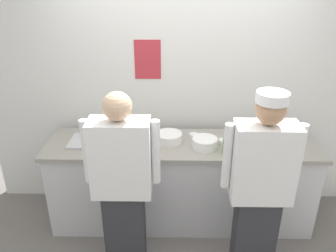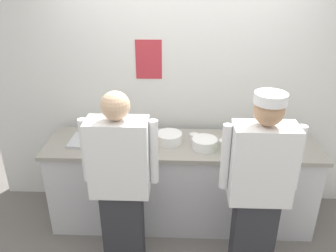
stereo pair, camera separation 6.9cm
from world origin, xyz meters
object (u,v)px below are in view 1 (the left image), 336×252
at_px(ramekin_green_sauce, 294,150).
at_px(squeeze_bottle_primary, 146,139).
at_px(chef_near_left, 122,184).
at_px(chef_center, 260,187).
at_px(squeeze_bottle_secondary, 226,145).
at_px(ramekin_orange_sauce, 223,142).
at_px(mixing_bowl_steel, 267,140).
at_px(ramekin_yellow_sauce, 287,139).
at_px(plate_stack_front, 169,138).
at_px(plate_stack_rear, 205,143).
at_px(deli_cup, 232,135).
at_px(ramekin_red_sauce, 194,136).
at_px(sheet_tray, 95,141).

bearing_deg(ramekin_green_sauce, squeeze_bottle_primary, 176.98).
relative_size(chef_near_left, chef_center, 0.99).
bearing_deg(squeeze_bottle_secondary, ramekin_orange_sauce, 87.51).
relative_size(mixing_bowl_steel, ramekin_orange_sauce, 3.41).
height_order(chef_near_left, ramekin_yellow_sauce, chef_near_left).
distance_m(plate_stack_front, mixing_bowl_steel, 0.92).
bearing_deg(ramekin_green_sauce, plate_stack_rear, 175.13).
bearing_deg(deli_cup, ramekin_red_sauce, 176.70).
height_order(mixing_bowl_steel, squeeze_bottle_primary, squeeze_bottle_primary).
bearing_deg(plate_stack_front, squeeze_bottle_secondary, -23.51).
height_order(chef_near_left, ramekin_green_sauce, chef_near_left).
distance_m(sheet_tray, squeeze_bottle_primary, 0.51).
bearing_deg(mixing_bowl_steel, ramekin_yellow_sauce, 22.16).
relative_size(plate_stack_rear, squeeze_bottle_secondary, 1.22).
relative_size(squeeze_bottle_primary, ramekin_red_sauce, 2.00).
bearing_deg(ramekin_yellow_sauce, chef_near_left, -155.22).
bearing_deg(sheet_tray, deli_cup, 4.05).
bearing_deg(chef_center, ramekin_orange_sauce, 106.22).
xyz_separation_m(mixing_bowl_steel, sheet_tray, (-1.63, 0.04, -0.05)).
relative_size(chef_center, mixing_bowl_steel, 5.40).
distance_m(chef_near_left, plate_stack_rear, 0.90).
relative_size(ramekin_green_sauce, deli_cup, 1.00).
bearing_deg(chef_center, chef_near_left, 177.03).
distance_m(plate_stack_rear, sheet_tray, 1.05).
height_order(ramekin_red_sauce, deli_cup, deli_cup).
distance_m(chef_near_left, ramekin_green_sauce, 1.59).
xyz_separation_m(mixing_bowl_steel, squeeze_bottle_secondary, (-0.41, -0.17, 0.03)).
bearing_deg(sheet_tray, chef_near_left, -61.67).
distance_m(ramekin_red_sauce, ramekin_green_sauce, 0.94).
height_order(plate_stack_front, plate_stack_rear, same).
bearing_deg(plate_stack_rear, sheet_tray, 175.33).
xyz_separation_m(plate_stack_rear, deli_cup, (0.28, 0.18, -0.00)).
xyz_separation_m(plate_stack_rear, mixing_bowl_steel, (0.59, 0.05, 0.01)).
distance_m(squeeze_bottle_primary, deli_cup, 0.85).
distance_m(chef_center, mixing_bowl_steel, 0.70).
bearing_deg(ramekin_red_sauce, deli_cup, -3.30).
distance_m(plate_stack_front, sheet_tray, 0.71).
bearing_deg(ramekin_orange_sauce, chef_near_left, -144.71).
relative_size(sheet_tray, ramekin_orange_sauce, 5.37).
distance_m(squeeze_bottle_secondary, ramekin_green_sauce, 0.64).
bearing_deg(ramekin_orange_sauce, sheet_tray, 179.16).
xyz_separation_m(chef_near_left, sheet_tray, (-0.35, 0.64, 0.05)).
bearing_deg(deli_cup, ramekin_orange_sauce, -131.48).
relative_size(chef_center, ramekin_yellow_sauce, 18.19).
relative_size(plate_stack_rear, squeeze_bottle_primary, 1.31).
relative_size(ramekin_red_sauce, ramekin_green_sauce, 1.00).
relative_size(chef_near_left, ramekin_yellow_sauce, 17.95).
relative_size(plate_stack_front, squeeze_bottle_secondary, 1.29).
height_order(sheet_tray, ramekin_orange_sauce, ramekin_orange_sauce).
bearing_deg(ramekin_yellow_sauce, squeeze_bottle_primary, -174.24).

